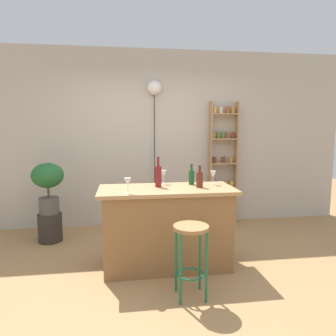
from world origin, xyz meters
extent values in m
plane|color=#A37A4C|center=(0.00, 0.00, 0.00)|extent=(12.00, 12.00, 0.00)
cube|color=#BCB2A3|center=(0.00, 1.95, 1.40)|extent=(6.40, 0.10, 2.80)
cube|color=olive|center=(0.00, 0.30, 0.44)|extent=(1.40, 0.61, 0.87)
cube|color=tan|center=(0.00, 0.30, 0.89)|extent=(1.52, 0.67, 0.04)
cylinder|color=#196642|center=(0.01, -0.51, 0.33)|extent=(0.02, 0.02, 0.66)
cylinder|color=#196642|center=(0.25, -0.51, 0.33)|extent=(0.02, 0.02, 0.66)
cylinder|color=#196642|center=(0.01, -0.27, 0.33)|extent=(0.02, 0.02, 0.66)
cylinder|color=#196642|center=(0.25, -0.27, 0.33)|extent=(0.02, 0.02, 0.66)
torus|color=#196642|center=(0.13, -0.39, 0.22)|extent=(0.26, 0.26, 0.02)
cylinder|color=#9E7042|center=(0.13, -0.39, 0.67)|extent=(0.33, 0.33, 0.03)
cube|color=tan|center=(0.92, 1.80, 1.00)|extent=(0.02, 0.16, 2.00)
cube|color=tan|center=(1.36, 1.80, 1.00)|extent=(0.02, 0.16, 2.00)
cube|color=tan|center=(1.14, 1.80, 0.20)|extent=(0.42, 0.16, 0.02)
cylinder|color=brown|center=(0.97, 1.81, 0.25)|extent=(0.07, 0.07, 0.09)
cylinder|color=beige|center=(1.05, 1.79, 0.25)|extent=(0.07, 0.07, 0.09)
cylinder|color=beige|center=(1.13, 1.80, 0.25)|extent=(0.07, 0.07, 0.09)
cylinder|color=#994C23|center=(1.22, 1.80, 0.25)|extent=(0.07, 0.07, 0.09)
cylinder|color=#994C23|center=(1.30, 1.79, 0.25)|extent=(0.07, 0.07, 0.09)
cube|color=tan|center=(1.14, 1.80, 0.60)|extent=(0.42, 0.16, 0.02)
cylinder|color=#994C23|center=(0.98, 1.81, 0.65)|extent=(0.07, 0.07, 0.09)
cylinder|color=beige|center=(1.09, 1.80, 0.65)|extent=(0.07, 0.07, 0.09)
cylinder|color=#AD7A38|center=(1.20, 1.79, 0.65)|extent=(0.07, 0.07, 0.09)
cylinder|color=gold|center=(1.30, 1.80, 0.65)|extent=(0.07, 0.07, 0.09)
cube|color=tan|center=(1.14, 1.80, 1.00)|extent=(0.42, 0.16, 0.02)
cylinder|color=brown|center=(0.99, 1.80, 1.06)|extent=(0.06, 0.06, 0.10)
cylinder|color=brown|center=(1.15, 1.80, 1.06)|extent=(0.06, 0.06, 0.10)
cylinder|color=#AD7A38|center=(1.28, 1.80, 1.06)|extent=(0.06, 0.06, 0.10)
cube|color=tan|center=(1.14, 1.80, 1.40)|extent=(0.42, 0.16, 0.02)
cylinder|color=#AD7A38|center=(0.98, 1.80, 1.46)|extent=(0.06, 0.06, 0.10)
cylinder|color=#4C7033|center=(1.05, 1.80, 1.46)|extent=(0.06, 0.06, 0.10)
cylinder|color=#4C7033|center=(1.13, 1.80, 1.46)|extent=(0.06, 0.06, 0.10)
cylinder|color=#994C23|center=(1.21, 1.81, 1.46)|extent=(0.06, 0.06, 0.10)
cylinder|color=brown|center=(1.30, 1.79, 1.46)|extent=(0.06, 0.06, 0.10)
cube|color=tan|center=(1.14, 1.80, 1.80)|extent=(0.42, 0.16, 0.02)
cylinder|color=gold|center=(0.98, 1.80, 1.86)|extent=(0.07, 0.07, 0.10)
cylinder|color=beige|center=(1.09, 1.80, 1.86)|extent=(0.07, 0.07, 0.10)
cylinder|color=#994C23|center=(1.20, 1.79, 1.86)|extent=(0.07, 0.07, 0.10)
cylinder|color=#AD7A38|center=(1.29, 1.80, 1.86)|extent=(0.07, 0.07, 0.10)
cylinder|color=#2D2823|center=(-1.51, 1.29, 0.20)|extent=(0.32, 0.32, 0.40)
cylinder|color=#514C47|center=(-1.51, 1.29, 0.51)|extent=(0.27, 0.27, 0.23)
cylinder|color=brown|center=(-1.51, 1.29, 0.70)|extent=(0.03, 0.03, 0.16)
ellipsoid|color=#23602D|center=(-1.51, 1.29, 0.93)|extent=(0.43, 0.39, 0.34)
cylinder|color=#5B2319|center=(0.37, 0.29, 1.00)|extent=(0.08, 0.08, 0.17)
cylinder|color=#5B2319|center=(0.37, 0.29, 1.12)|extent=(0.03, 0.03, 0.07)
cylinder|color=black|center=(0.37, 0.29, 1.15)|extent=(0.03, 0.03, 0.01)
cylinder|color=#194C23|center=(0.32, 0.48, 0.99)|extent=(0.07, 0.07, 0.17)
cylinder|color=#194C23|center=(0.32, 0.48, 1.11)|extent=(0.03, 0.03, 0.06)
cylinder|color=black|center=(0.32, 0.48, 1.15)|extent=(0.03, 0.03, 0.01)
cylinder|color=maroon|center=(-0.09, 0.38, 1.03)|extent=(0.07, 0.07, 0.24)
cylinder|color=maroon|center=(-0.09, 0.38, 1.19)|extent=(0.03, 0.03, 0.09)
cylinder|color=black|center=(-0.09, 0.38, 1.25)|extent=(0.03, 0.03, 0.01)
cylinder|color=silver|center=(0.57, 0.44, 0.91)|extent=(0.06, 0.06, 0.00)
cylinder|color=silver|center=(0.57, 0.44, 0.95)|extent=(0.01, 0.01, 0.07)
cone|color=silver|center=(0.57, 0.44, 1.03)|extent=(0.07, 0.07, 0.08)
cylinder|color=silver|center=(-0.43, 0.07, 0.91)|extent=(0.06, 0.06, 0.00)
cylinder|color=silver|center=(-0.43, 0.07, 0.95)|extent=(0.01, 0.01, 0.07)
cone|color=silver|center=(-0.43, 0.07, 1.03)|extent=(0.07, 0.07, 0.08)
cylinder|color=silver|center=(0.00, 0.56, 0.91)|extent=(0.06, 0.06, 0.00)
cylinder|color=silver|center=(0.00, 0.56, 0.95)|extent=(0.01, 0.01, 0.07)
cone|color=silver|center=(0.00, 0.56, 1.03)|extent=(0.07, 0.07, 0.08)
cylinder|color=black|center=(0.02, 1.84, 1.10)|extent=(0.01, 0.01, 2.20)
sphere|color=white|center=(0.02, 1.84, 2.20)|extent=(0.22, 0.22, 0.22)
camera|label=1|loc=(-0.47, -3.08, 1.59)|focal=33.16mm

